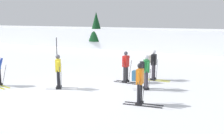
{
  "coord_description": "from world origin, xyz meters",
  "views": [
    {
      "loc": [
        7.72,
        -9.9,
        3.45
      ],
      "look_at": [
        1.35,
        2.64,
        0.9
      ],
      "focal_mm": 43.2,
      "sensor_mm": 36.0,
      "label": 1
    }
  ],
  "objects_px": {
    "skier_yellow": "(58,71)",
    "skier_black": "(153,63)",
    "skier_red": "(126,66)",
    "conifer_far_right": "(96,27)",
    "skier_green": "(146,70)",
    "skier_orange": "(139,82)",
    "trail_marker_pole": "(57,50)"
  },
  "relations": [
    {
      "from": "skier_red",
      "to": "trail_marker_pole",
      "type": "height_order",
      "value": "trail_marker_pole"
    },
    {
      "from": "skier_orange",
      "to": "skier_red",
      "type": "distance_m",
      "value": 3.86
    },
    {
      "from": "skier_black",
      "to": "trail_marker_pole",
      "type": "xyz_separation_m",
      "value": [
        -8.95,
        2.74,
        0.02
      ]
    },
    {
      "from": "skier_yellow",
      "to": "skier_black",
      "type": "distance_m",
      "value": 5.31
    },
    {
      "from": "skier_green",
      "to": "conifer_far_right",
      "type": "bearing_deg",
      "value": 127.63
    },
    {
      "from": "skier_red",
      "to": "skier_black",
      "type": "xyz_separation_m",
      "value": [
        1.14,
        1.23,
        0.04
      ]
    },
    {
      "from": "skier_orange",
      "to": "skier_red",
      "type": "xyz_separation_m",
      "value": [
        -2.04,
        3.27,
        -0.04
      ]
    },
    {
      "from": "conifer_far_right",
      "to": "skier_yellow",
      "type": "bearing_deg",
      "value": -65.7
    },
    {
      "from": "skier_green",
      "to": "trail_marker_pole",
      "type": "distance_m",
      "value": 10.49
    },
    {
      "from": "skier_yellow",
      "to": "skier_orange",
      "type": "height_order",
      "value": "same"
    },
    {
      "from": "skier_orange",
      "to": "skier_yellow",
      "type": "bearing_deg",
      "value": 172.88
    },
    {
      "from": "skier_orange",
      "to": "skier_green",
      "type": "bearing_deg",
      "value": 103.69
    },
    {
      "from": "skier_yellow",
      "to": "skier_orange",
      "type": "relative_size",
      "value": 1.0
    },
    {
      "from": "skier_yellow",
      "to": "trail_marker_pole",
      "type": "bearing_deg",
      "value": 128.89
    },
    {
      "from": "skier_yellow",
      "to": "conifer_far_right",
      "type": "xyz_separation_m",
      "value": [
        -7.46,
        16.52,
        1.59
      ]
    },
    {
      "from": "skier_yellow",
      "to": "skier_red",
      "type": "xyz_separation_m",
      "value": [
        2.42,
        2.72,
        -0.0
      ]
    },
    {
      "from": "skier_green",
      "to": "skier_black",
      "type": "bearing_deg",
      "value": 98.75
    },
    {
      "from": "skier_yellow",
      "to": "conifer_far_right",
      "type": "bearing_deg",
      "value": 114.3
    },
    {
      "from": "trail_marker_pole",
      "to": "skier_black",
      "type": "bearing_deg",
      "value": -17.05
    },
    {
      "from": "skier_green",
      "to": "skier_orange",
      "type": "bearing_deg",
      "value": -76.31
    },
    {
      "from": "skier_red",
      "to": "conifer_far_right",
      "type": "relative_size",
      "value": 0.41
    },
    {
      "from": "skier_yellow",
      "to": "skier_orange",
      "type": "distance_m",
      "value": 4.5
    },
    {
      "from": "skier_yellow",
      "to": "skier_red",
      "type": "height_order",
      "value": "same"
    },
    {
      "from": "skier_yellow",
      "to": "skier_green",
      "type": "relative_size",
      "value": 1.0
    },
    {
      "from": "skier_red",
      "to": "trail_marker_pole",
      "type": "bearing_deg",
      "value": 153.05
    },
    {
      "from": "skier_yellow",
      "to": "skier_orange",
      "type": "xyz_separation_m",
      "value": [
        4.46,
        -0.56,
        0.04
      ]
    },
    {
      "from": "skier_yellow",
      "to": "trail_marker_pole",
      "type": "xyz_separation_m",
      "value": [
        -5.39,
        6.69,
        0.06
      ]
    },
    {
      "from": "skier_black",
      "to": "skier_orange",
      "type": "bearing_deg",
      "value": -78.64
    },
    {
      "from": "skier_green",
      "to": "conifer_far_right",
      "type": "height_order",
      "value": "conifer_far_right"
    },
    {
      "from": "skier_black",
      "to": "skier_yellow",
      "type": "bearing_deg",
      "value": -132.05
    },
    {
      "from": "skier_yellow",
      "to": "skier_red",
      "type": "distance_m",
      "value": 3.64
    },
    {
      "from": "skier_black",
      "to": "skier_green",
      "type": "bearing_deg",
      "value": -81.25
    }
  ]
}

